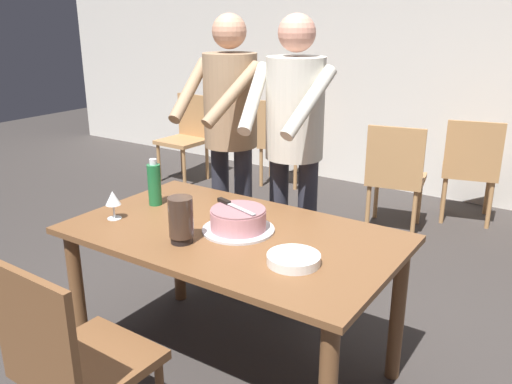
{
  "coord_description": "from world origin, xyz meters",
  "views": [
    {
      "loc": [
        1.35,
        -1.85,
        1.71
      ],
      "look_at": [
        0.02,
        0.17,
        0.9
      ],
      "focal_mm": 37.24,
      "sensor_mm": 36.0,
      "label": 1
    }
  ],
  "objects_px": {
    "person_cutting_cake": "(294,136)",
    "background_chair_1": "(470,167)",
    "background_chair_0": "(187,134)",
    "background_chair_3": "(396,174)",
    "main_dining_table": "(233,253)",
    "cake_knife": "(229,204)",
    "wine_glass_near": "(113,199)",
    "person_standing_beside": "(230,126)",
    "water_bottle": "(154,184)",
    "cake_on_platter": "(238,221)",
    "hurricane_lamp": "(181,220)",
    "background_chair_2": "(281,139)",
    "chair_near_side": "(72,359)",
    "plate_stack": "(294,259)"
  },
  "relations": [
    {
      "from": "hurricane_lamp",
      "to": "person_standing_beside",
      "type": "xyz_separation_m",
      "value": [
        -0.4,
        0.92,
        0.22
      ]
    },
    {
      "from": "person_cutting_cake",
      "to": "cake_knife",
      "type": "bearing_deg",
      "value": -89.3
    },
    {
      "from": "person_standing_beside",
      "to": "background_chair_2",
      "type": "bearing_deg",
      "value": 112.75
    },
    {
      "from": "plate_stack",
      "to": "background_chair_2",
      "type": "relative_size",
      "value": 0.24
    },
    {
      "from": "person_cutting_cake",
      "to": "background_chair_3",
      "type": "bearing_deg",
      "value": 86.48
    },
    {
      "from": "background_chair_2",
      "to": "person_cutting_cake",
      "type": "bearing_deg",
      "value": -57.62
    },
    {
      "from": "hurricane_lamp",
      "to": "main_dining_table",
      "type": "bearing_deg",
      "value": 62.43
    },
    {
      "from": "person_cutting_cake",
      "to": "person_standing_beside",
      "type": "distance_m",
      "value": 0.46
    },
    {
      "from": "plate_stack",
      "to": "chair_near_side",
      "type": "bearing_deg",
      "value": -128.16
    },
    {
      "from": "water_bottle",
      "to": "background_chair_2",
      "type": "distance_m",
      "value": 2.82
    },
    {
      "from": "water_bottle",
      "to": "background_chair_2",
      "type": "bearing_deg",
      "value": 107.03
    },
    {
      "from": "background_chair_0",
      "to": "wine_glass_near",
      "type": "bearing_deg",
      "value": -55.77
    },
    {
      "from": "main_dining_table",
      "to": "background_chair_3",
      "type": "height_order",
      "value": "background_chair_3"
    },
    {
      "from": "main_dining_table",
      "to": "cake_knife",
      "type": "bearing_deg",
      "value": 139.84
    },
    {
      "from": "background_chair_1",
      "to": "water_bottle",
      "type": "bearing_deg",
      "value": -111.44
    },
    {
      "from": "plate_stack",
      "to": "background_chair_0",
      "type": "xyz_separation_m",
      "value": [
        -2.74,
        2.52,
        -0.28
      ]
    },
    {
      "from": "background_chair_0",
      "to": "main_dining_table",
      "type": "bearing_deg",
      "value": -45.6
    },
    {
      "from": "wine_glass_near",
      "to": "hurricane_lamp",
      "type": "distance_m",
      "value": 0.47
    },
    {
      "from": "cake_knife",
      "to": "person_cutting_cake",
      "type": "distance_m",
      "value": 0.66
    },
    {
      "from": "background_chair_0",
      "to": "background_chair_3",
      "type": "height_order",
      "value": "same"
    },
    {
      "from": "cake_knife",
      "to": "background_chair_3",
      "type": "xyz_separation_m",
      "value": [
        0.09,
        2.13,
        -0.37
      ]
    },
    {
      "from": "hurricane_lamp",
      "to": "chair_near_side",
      "type": "distance_m",
      "value": 0.71
    },
    {
      "from": "hurricane_lamp",
      "to": "background_chair_0",
      "type": "height_order",
      "value": "hurricane_lamp"
    },
    {
      "from": "person_standing_beside",
      "to": "chair_near_side",
      "type": "relative_size",
      "value": 1.91
    },
    {
      "from": "wine_glass_near",
      "to": "background_chair_2",
      "type": "relative_size",
      "value": 0.16
    },
    {
      "from": "hurricane_lamp",
      "to": "person_standing_beside",
      "type": "height_order",
      "value": "person_standing_beside"
    },
    {
      "from": "person_cutting_cake",
      "to": "hurricane_lamp",
      "type": "bearing_deg",
      "value": -93.75
    },
    {
      "from": "cake_on_platter",
      "to": "chair_near_side",
      "type": "relative_size",
      "value": 0.38
    },
    {
      "from": "hurricane_lamp",
      "to": "water_bottle",
      "type": "bearing_deg",
      "value": 146.19
    },
    {
      "from": "hurricane_lamp",
      "to": "wine_glass_near",
      "type": "bearing_deg",
      "value": 176.04
    },
    {
      "from": "main_dining_table",
      "to": "plate_stack",
      "type": "bearing_deg",
      "value": -18.46
    },
    {
      "from": "wine_glass_near",
      "to": "background_chair_1",
      "type": "distance_m",
      "value": 3.14
    },
    {
      "from": "background_chair_0",
      "to": "water_bottle",
      "type": "bearing_deg",
      "value": -52.45
    },
    {
      "from": "hurricane_lamp",
      "to": "background_chair_1",
      "type": "relative_size",
      "value": 0.23
    },
    {
      "from": "main_dining_table",
      "to": "water_bottle",
      "type": "xyz_separation_m",
      "value": [
        -0.56,
        0.07,
        0.22
      ]
    },
    {
      "from": "main_dining_table",
      "to": "cake_on_platter",
      "type": "relative_size",
      "value": 4.52
    },
    {
      "from": "person_cutting_cake",
      "to": "background_chair_1",
      "type": "relative_size",
      "value": 1.91
    },
    {
      "from": "cake_knife",
      "to": "plate_stack",
      "type": "bearing_deg",
      "value": -21.34
    },
    {
      "from": "background_chair_3",
      "to": "cake_on_platter",
      "type": "bearing_deg",
      "value": -90.45
    },
    {
      "from": "water_bottle",
      "to": "background_chair_0",
      "type": "relative_size",
      "value": 0.28
    },
    {
      "from": "main_dining_table",
      "to": "person_standing_beside",
      "type": "relative_size",
      "value": 0.89
    },
    {
      "from": "background_chair_2",
      "to": "water_bottle",
      "type": "bearing_deg",
      "value": -72.97
    },
    {
      "from": "wine_glass_near",
      "to": "person_standing_beside",
      "type": "xyz_separation_m",
      "value": [
        0.07,
        0.88,
        0.22
      ]
    },
    {
      "from": "main_dining_table",
      "to": "cake_knife",
      "type": "height_order",
      "value": "cake_knife"
    },
    {
      "from": "background_chair_3",
      "to": "water_bottle",
      "type": "bearing_deg",
      "value": -105.82
    },
    {
      "from": "background_chair_1",
      "to": "background_chair_0",
      "type": "bearing_deg",
      "value": -172.97
    },
    {
      "from": "chair_near_side",
      "to": "background_chair_2",
      "type": "relative_size",
      "value": 1.0
    },
    {
      "from": "person_standing_beside",
      "to": "background_chair_2",
      "type": "xyz_separation_m",
      "value": [
        -0.86,
        2.05,
        -0.58
      ]
    },
    {
      "from": "background_chair_1",
      "to": "wine_glass_near",
      "type": "bearing_deg",
      "value": -110.07
    },
    {
      "from": "background_chair_0",
      "to": "background_chair_1",
      "type": "xyz_separation_m",
      "value": [
        2.82,
        0.35,
        0.0
      ]
    }
  ]
}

